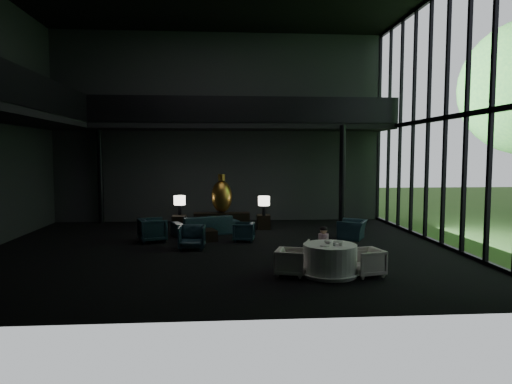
{
  "coord_description": "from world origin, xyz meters",
  "views": [
    {
      "loc": [
        0.08,
        -13.69,
        2.87
      ],
      "look_at": [
        1.13,
        0.5,
        1.7
      ],
      "focal_mm": 32.0,
      "sensor_mm": 36.0,
      "label": 1
    }
  ],
  "objects": [
    {
      "name": "lounge_armchair_west",
      "position": [
        -2.23,
        1.35,
        0.47
      ],
      "size": [
        1.13,
        1.16,
        0.95
      ],
      "primitive_type": "imported",
      "rotation": [
        0.0,
        0.0,
        1.92
      ],
      "color": "black",
      "rests_on": "floor"
    },
    {
      "name": "mezzanine_back",
      "position": [
        1.0,
        5.0,
        4.0
      ],
      "size": [
        12.0,
        2.0,
        0.25
      ],
      "primitive_type": "cube",
      "color": "black",
      "rests_on": "wall_back"
    },
    {
      "name": "lounge_armchair_south",
      "position": [
        -0.85,
        0.07,
        0.41
      ],
      "size": [
        0.81,
        0.76,
        0.81
      ],
      "primitive_type": "imported",
      "rotation": [
        0.0,
        0.0,
        -0.03
      ],
      "color": "black",
      "rests_on": "floor"
    },
    {
      "name": "cream_pot",
      "position": [
        2.67,
        -3.4,
        0.79
      ],
      "size": [
        0.07,
        0.07,
        0.07
      ],
      "primitive_type": "cylinder",
      "rotation": [
        0.0,
        0.0,
        0.12
      ],
      "color": "#99999E",
      "rests_on": "dining_table"
    },
    {
      "name": "cereal_bowl",
      "position": [
        2.59,
        -3.1,
        0.79
      ],
      "size": [
        0.18,
        0.18,
        0.09
      ],
      "primitive_type": "ellipsoid",
      "color": "white",
      "rests_on": "dining_table"
    },
    {
      "name": "bronze_urn",
      "position": [
        0.05,
        3.62,
        1.29
      ],
      "size": [
        0.78,
        0.78,
        1.46
      ],
      "color": "#A96728",
      "rests_on": "console"
    },
    {
      "name": "plate_a",
      "position": [
        2.44,
        -3.42,
        0.76
      ],
      "size": [
        0.29,
        0.29,
        0.01
      ],
      "primitive_type": "cylinder",
      "rotation": [
        0.0,
        0.0,
        0.39
      ],
      "color": "white",
      "rests_on": "dining_table"
    },
    {
      "name": "wall_back",
      "position": [
        0.0,
        6.0,
        4.0
      ],
      "size": [
        14.0,
        0.04,
        8.0
      ],
      "primitive_type": "cube",
      "color": "black",
      "rests_on": "ground"
    },
    {
      "name": "table_lamp_left",
      "position": [
        -1.55,
        3.72,
        1.1
      ],
      "size": [
        0.44,
        0.44,
        0.73
      ],
      "color": "black",
      "rests_on": "side_table_left"
    },
    {
      "name": "saucer",
      "position": [
        2.79,
        -3.3,
        0.76
      ],
      "size": [
        0.16,
        0.16,
        0.01
      ],
      "primitive_type": "cylinder",
      "rotation": [
        0.0,
        0.0,
        0.19
      ],
      "color": "white",
      "rests_on": "dining_table"
    },
    {
      "name": "coffee_table",
      "position": [
        -0.58,
        1.44,
        0.18
      ],
      "size": [
        1.0,
        1.0,
        0.36
      ],
      "primitive_type": "cube",
      "rotation": [
        0.0,
        0.0,
        0.29
      ],
      "color": "black",
      "rests_on": "floor"
    },
    {
      "name": "column_nw",
      "position": [
        -5.0,
        5.7,
        2.0
      ],
      "size": [
        0.24,
        0.24,
        4.0
      ],
      "primitive_type": "cylinder",
      "color": "black",
      "rests_on": "floor"
    },
    {
      "name": "column_ne",
      "position": [
        4.8,
        4.0,
        2.0
      ],
      "size": [
        0.24,
        0.24,
        4.0
      ],
      "primitive_type": "cylinder",
      "color": "black",
      "rests_on": "floor"
    },
    {
      "name": "child",
      "position": [
        2.67,
        -2.22,
        0.73
      ],
      "size": [
        0.26,
        0.26,
        0.57
      ],
      "rotation": [
        0.0,
        0.0,
        3.14
      ],
      "color": "#CB8894",
      "rests_on": "dining_chair_north"
    },
    {
      "name": "railing_back",
      "position": [
        1.0,
        4.0,
        4.6
      ],
      "size": [
        12.0,
        0.06,
        1.0
      ],
      "primitive_type": "cube",
      "color": "black",
      "rests_on": "mezzanine_back"
    },
    {
      "name": "mezzanine_left",
      "position": [
        -6.0,
        0.0,
        4.0
      ],
      "size": [
        2.0,
        12.0,
        0.25
      ],
      "primitive_type": "cube",
      "color": "black",
      "rests_on": "wall_left"
    },
    {
      "name": "wall_front",
      "position": [
        0.0,
        -6.0,
        4.0
      ],
      "size": [
        14.0,
        0.04,
        8.0
      ],
      "primitive_type": "cube",
      "color": "black",
      "rests_on": "ground"
    },
    {
      "name": "plate_b",
      "position": [
        2.88,
        -2.92,
        0.76
      ],
      "size": [
        0.26,
        0.26,
        0.02
      ],
      "primitive_type": "cylinder",
      "rotation": [
        0.0,
        0.0,
        0.17
      ],
      "color": "white",
      "rests_on": "dining_table"
    },
    {
      "name": "side_table_left",
      "position": [
        -1.55,
        3.49,
        0.29
      ],
      "size": [
        0.52,
        0.52,
        0.57
      ],
      "primitive_type": "cube",
      "color": "black",
      "rests_on": "floor"
    },
    {
      "name": "dining_chair_north",
      "position": [
        2.56,
        -2.28,
        0.33
      ],
      "size": [
        0.8,
        0.78,
        0.66
      ],
      "primitive_type": "imported",
      "rotation": [
        0.0,
        0.0,
        2.79
      ],
      "color": "#BBAE9C",
      "rests_on": "floor"
    },
    {
      "name": "lounge_armchair_east",
      "position": [
        0.77,
        1.24,
        0.3
      ],
      "size": [
        0.64,
        0.67,
        0.6
      ],
      "primitive_type": "imported",
      "rotation": [
        0.0,
        0.0,
        -1.74
      ],
      "color": "black",
      "rests_on": "floor"
    },
    {
      "name": "floor",
      "position": [
        0.0,
        0.0,
        0.0
      ],
      "size": [
        14.0,
        12.0,
        0.02
      ],
      "primitive_type": "cube",
      "color": "black",
      "rests_on": "ground"
    },
    {
      "name": "dining_chair_west",
      "position": [
        1.69,
        -3.14,
        0.32
      ],
      "size": [
        0.74,
        0.77,
        0.64
      ],
      "primitive_type": "imported",
      "rotation": [
        0.0,
        0.0,
        1.27
      ],
      "color": "beige",
      "rests_on": "floor"
    },
    {
      "name": "table_lamp_right",
      "position": [
        1.65,
        3.45,
        1.08
      ],
      "size": [
        0.44,
        0.44,
        0.74
      ],
      "color": "black",
      "rests_on": "side_table_right"
    },
    {
      "name": "side_table_right",
      "position": [
        1.65,
        3.64,
        0.27
      ],
      "size": [
        0.5,
        0.5,
        0.55
      ],
      "primitive_type": "cube",
      "color": "black",
      "rests_on": "floor"
    },
    {
      "name": "railing_left",
      "position": [
        -5.0,
        0.0,
        4.6
      ],
      "size": [
        0.06,
        12.0,
        1.0
      ],
      "primitive_type": "cube",
      "color": "black",
      "rests_on": "mezzanine_left"
    },
    {
      "name": "coffee_cup",
      "position": [
        2.82,
        -3.39,
        0.8
      ],
      "size": [
        0.1,
        0.1,
        0.07
      ],
      "primitive_type": "cylinder",
      "rotation": [
        0.0,
        0.0,
        -0.19
      ],
      "color": "white",
      "rests_on": "saucer"
    },
    {
      "name": "sofa",
      "position": [
        -0.55,
        2.68,
        0.51
      ],
      "size": [
        2.69,
        1.66,
        1.02
      ],
      "primitive_type": "imported",
      "rotation": [
        0.0,
        0.0,
        3.52
      ],
      "color": "#202A38",
      "rests_on": "floor"
    },
    {
      "name": "dining_table",
      "position": [
        2.61,
        -3.22,
        0.33
      ],
      "size": [
        1.44,
        1.44,
        0.75
      ],
      "color": "white",
      "rests_on": "floor"
    },
    {
      "name": "window_armchair",
      "position": [
        4.48,
        1.36,
        0.4
      ],
      "size": [
        0.95,
        1.08,
        0.8
      ],
      "primitive_type": "imported",
      "rotation": [
        0.0,
        0.0,
        -2.05
      ],
      "color": "black",
      "rests_on": "floor"
    },
    {
      "name": "curtain_wall",
      "position": [
        6.95,
        0.0,
        4.0
      ],
      "size": [
        0.2,
        12.0,
        8.0
      ],
      "primitive_type": null,
      "color": "black",
      "rests_on": "ground"
    },
    {
      "name": "dining_chair_east",
      "position": [
        3.47,
        -3.29,
        0.33
      ],
      "size": [
        0.72,
        0.75,
        0.65
      ],
      "primitive_type": "imported",
      "rotation": [
        0.0,
        0.0,
        -1.34
      ],
      "color": "beige",
      "rests_on": "floor"
    },
    {
      "name": "console",
      "position": [
        0.05,
        3.46,
        0.33
      ],
      "size": [
        2.09,
        0.48,
        0.67
      ],
      "primitive_type": "cube",
      "color": "black",
      "rests_on": "floor"
    }
  ]
}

